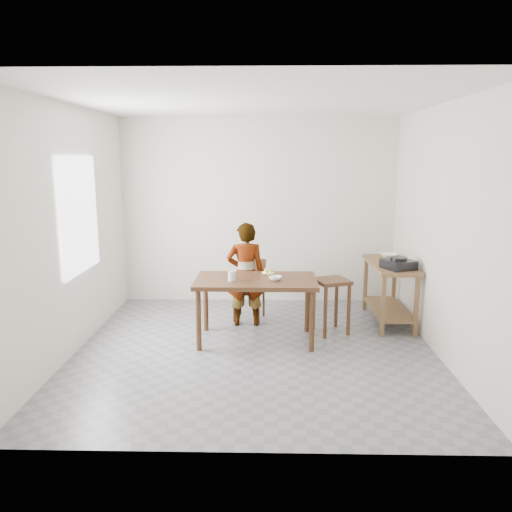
{
  "coord_description": "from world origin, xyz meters",
  "views": [
    {
      "loc": [
        0.13,
        -5.31,
        2.14
      ],
      "look_at": [
        0.0,
        0.4,
        1.0
      ],
      "focal_mm": 35.0,
      "sensor_mm": 36.0,
      "label": 1
    }
  ],
  "objects_px": {
    "prep_counter": "(389,293)",
    "stool": "(331,306)",
    "dining_table": "(256,310)",
    "dining_chair": "(249,290)",
    "child": "(246,274)"
  },
  "relations": [
    {
      "from": "dining_table",
      "to": "child",
      "type": "distance_m",
      "value": 0.65
    },
    {
      "from": "dining_table",
      "to": "prep_counter",
      "type": "bearing_deg",
      "value": 22.15
    },
    {
      "from": "dining_table",
      "to": "child",
      "type": "bearing_deg",
      "value": 104.2
    },
    {
      "from": "dining_table",
      "to": "stool",
      "type": "distance_m",
      "value": 0.97
    },
    {
      "from": "prep_counter",
      "to": "dining_chair",
      "type": "height_order",
      "value": "prep_counter"
    },
    {
      "from": "child",
      "to": "dining_chair",
      "type": "relative_size",
      "value": 1.69
    },
    {
      "from": "dining_table",
      "to": "stool",
      "type": "xyz_separation_m",
      "value": [
        0.92,
        0.3,
        -0.04
      ]
    },
    {
      "from": "dining_table",
      "to": "stool",
      "type": "height_order",
      "value": "dining_table"
    },
    {
      "from": "prep_counter",
      "to": "stool",
      "type": "distance_m",
      "value": 0.9
    },
    {
      "from": "dining_table",
      "to": "dining_chair",
      "type": "height_order",
      "value": "dining_chair"
    },
    {
      "from": "child",
      "to": "dining_chair",
      "type": "height_order",
      "value": "child"
    },
    {
      "from": "dining_table",
      "to": "child",
      "type": "height_order",
      "value": "child"
    },
    {
      "from": "dining_table",
      "to": "child",
      "type": "relative_size",
      "value": 1.05
    },
    {
      "from": "stool",
      "to": "dining_table",
      "type": "bearing_deg",
      "value": -162.03
    },
    {
      "from": "prep_counter",
      "to": "stool",
      "type": "bearing_deg",
      "value": -153.35
    }
  ]
}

